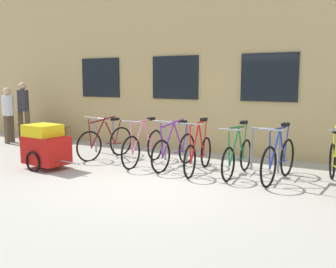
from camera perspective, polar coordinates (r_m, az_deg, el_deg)
ground_plane at (r=6.84m, az=-2.43°, el=-7.38°), size 42.00×42.00×0.00m
storefront_building at (r=12.17m, az=12.54°, el=10.94°), size 28.00×5.70×4.93m
bike_rack at (r=8.19m, az=7.39°, el=-1.07°), size 6.59×0.05×0.88m
bicycle_maroon at (r=9.10m, az=-9.20°, el=-1.14°), size 0.51×1.63×1.01m
bicycle_green at (r=7.50m, az=10.26°, el=-3.24°), size 0.44×1.63×1.04m
bicycle_blue at (r=7.25m, az=16.03°, el=-3.61°), size 0.44×1.69×1.05m
bicycle_purple at (r=8.01m, az=0.97°, el=-2.33°), size 0.44×1.71×1.04m
bicycle_pink at (r=8.34m, az=-3.61°, el=-1.85°), size 0.44×1.74×1.01m
bicycle_red at (r=7.66m, az=4.52°, el=-2.84°), size 0.44×1.66×1.06m
bicycle_yellow at (r=7.23m, az=23.64°, el=-4.13°), size 0.53×1.74×1.06m
bike_trailer at (r=8.29m, az=-17.68°, el=-1.69°), size 1.48×0.75×0.93m
wooden_bench at (r=12.14m, az=-17.97°, el=0.70°), size 1.80×0.40×0.46m
person_by_bench at (r=12.05m, az=-20.61°, el=3.68°), size 0.35×0.32×1.73m
person_browsing at (r=11.96m, az=-22.57°, el=3.12°), size 0.32×0.36×1.59m
backpack at (r=10.35m, az=-18.79°, el=-1.25°), size 0.34×0.30×0.44m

